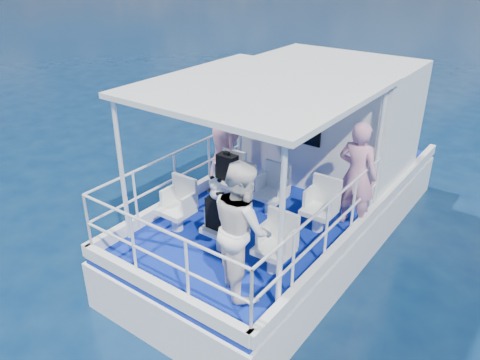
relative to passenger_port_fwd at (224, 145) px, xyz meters
name	(u,v)px	position (x,y,z in m)	size (l,w,h in m)	color
ground	(262,262)	(1.25, -0.55, -1.71)	(2000.00, 2000.00, 0.00)	#081D3F
hull	(291,236)	(1.25, 0.45, -1.71)	(3.00, 7.00, 1.60)	white
deck	(294,197)	(1.25, 0.45, -0.86)	(2.90, 6.90, 0.10)	navy
cabin	(331,118)	(1.25, 1.75, 0.29)	(2.85, 2.00, 2.20)	white
canopy	(259,87)	(1.25, -0.75, 1.43)	(3.00, 3.20, 0.08)	white
canopy_posts	(256,162)	(1.25, -0.80, 0.29)	(2.77, 2.97, 2.20)	white
railings	(243,205)	(1.25, -1.13, -0.31)	(2.84, 3.59, 1.00)	white
seat_port_fwd	(227,188)	(0.35, -0.35, -0.62)	(0.48, 0.46, 0.38)	white
seat_center_fwd	(270,203)	(1.25, -0.35, -0.62)	(0.48, 0.46, 0.38)	white
seat_stbd_fwd	(318,219)	(2.15, -0.35, -0.62)	(0.48, 0.46, 0.38)	white
seat_port_aft	(177,219)	(0.35, -1.65, -0.62)	(0.48, 0.46, 0.38)	white
seat_center_aft	(222,238)	(1.25, -1.65, -0.62)	(0.48, 0.46, 0.38)	white
seat_stbd_aft	(274,259)	(2.15, -1.65, -0.62)	(0.48, 0.46, 0.38)	white
passenger_port_fwd	(224,145)	(0.00, 0.00, 0.00)	(0.61, 0.43, 1.62)	pink
passenger_stbd_fwd	(357,175)	(2.50, 0.15, 0.06)	(0.63, 0.42, 1.74)	pink
passenger_stbd_aft	(242,228)	(1.99, -2.17, 0.09)	(0.88, 0.68, 1.80)	white
backpack_port	(227,167)	(0.36, -0.36, -0.20)	(0.35, 0.20, 0.46)	black
backpack_center	(218,213)	(1.22, -1.70, -0.19)	(0.32, 0.18, 0.48)	black
compact_camera	(227,153)	(0.35, -0.36, 0.06)	(0.10, 0.06, 0.06)	black
panda	(216,188)	(1.21, -1.71, 0.21)	(0.22, 0.18, 0.33)	white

